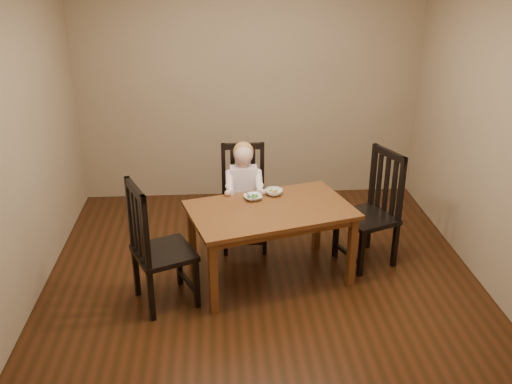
{
  "coord_description": "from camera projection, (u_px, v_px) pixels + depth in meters",
  "views": [
    {
      "loc": [
        -0.37,
        -4.54,
        2.86
      ],
      "look_at": [
        -0.04,
        0.25,
        0.77
      ],
      "focal_mm": 40.0,
      "sensor_mm": 36.0,
      "label": 1
    }
  ],
  "objects": [
    {
      "name": "dining_table",
      "position": [
        270.0,
        216.0,
        5.1
      ],
      "size": [
        1.6,
        1.21,
        0.71
      ],
      "rotation": [
        0.0,
        0.0,
        0.28
      ],
      "color": "#523413",
      "rests_on": "room"
    },
    {
      "name": "bowl_peas",
      "position": [
        253.0,
        197.0,
        5.23
      ],
      "size": [
        0.19,
        0.19,
        0.04
      ],
      "primitive_type": "imported",
      "rotation": [
        0.0,
        0.0,
        0.18
      ],
      "color": "white",
      "rests_on": "dining_table"
    },
    {
      "name": "room",
      "position": [
        263.0,
        141.0,
        4.78
      ],
      "size": [
        4.01,
        4.01,
        2.71
      ],
      "color": "#3B1C0C",
      "rests_on": "ground"
    },
    {
      "name": "bowl_veg",
      "position": [
        274.0,
        192.0,
        5.32
      ],
      "size": [
        0.21,
        0.21,
        0.05
      ],
      "primitive_type": "imported",
      "rotation": [
        0.0,
        0.0,
        0.32
      ],
      "color": "white",
      "rests_on": "dining_table"
    },
    {
      "name": "fork",
      "position": [
        250.0,
        196.0,
        5.19
      ],
      "size": [
        0.1,
        0.11,
        0.05
      ],
      "rotation": [
        0.0,
        0.0,
        0.68
      ],
      "color": "silver",
      "rests_on": "bowl_peas"
    },
    {
      "name": "toddler",
      "position": [
        244.0,
        187.0,
        5.64
      ],
      "size": [
        0.35,
        0.44,
        0.6
      ],
      "primitive_type": null,
      "rotation": [
        0.0,
        0.0,
        3.14
      ],
      "color": "white",
      "rests_on": "chair_child"
    },
    {
      "name": "chair_left",
      "position": [
        157.0,
        248.0,
        4.75
      ],
      "size": [
        0.62,
        0.63,
        1.13
      ],
      "rotation": [
        0.0,
        0.0,
        -1.16
      ],
      "color": "black",
      "rests_on": "room"
    },
    {
      "name": "chair_right",
      "position": [
        372.0,
        210.0,
        5.42
      ],
      "size": [
        0.61,
        0.62,
        1.12
      ],
      "rotation": [
        0.0,
        0.0,
        1.96
      ],
      "color": "black",
      "rests_on": "room"
    },
    {
      "name": "chair_child",
      "position": [
        244.0,
        199.0,
        5.75
      ],
      "size": [
        0.45,
        0.43,
        1.05
      ],
      "rotation": [
        0.0,
        0.0,
        3.14
      ],
      "color": "black",
      "rests_on": "room"
    }
  ]
}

